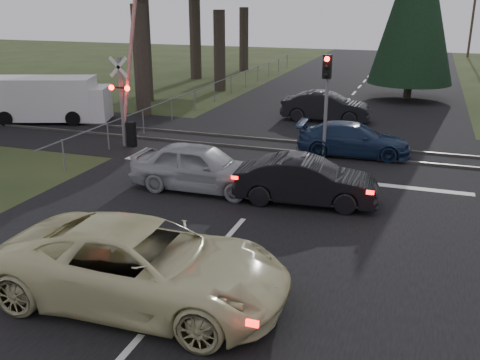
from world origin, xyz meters
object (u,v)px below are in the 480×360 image
at_px(silver_car, 200,167).
at_px(blue_sedan, 354,139).
at_px(crossing_signal, 126,99).
at_px(white_van, 53,99).
at_px(dark_hatchback, 306,181).
at_px(traffic_signal_center, 326,89).
at_px(cream_coupe, 143,265).
at_px(dark_car_far, 326,107).
at_px(utility_pole_far, 473,12).

height_order(silver_car, blue_sedan, silver_car).
distance_m(crossing_signal, silver_car, 6.61).
bearing_deg(blue_sedan, white_van, 82.29).
height_order(dark_hatchback, blue_sedan, dark_hatchback).
distance_m(traffic_signal_center, dark_hatchback, 5.43).
relative_size(cream_coupe, dark_hatchback, 1.40).
bearing_deg(dark_car_far, white_van, 108.08).
bearing_deg(crossing_signal, silver_car, -38.56).
relative_size(crossing_signal, dark_hatchback, 1.58).
distance_m(dark_hatchback, silver_car, 3.62).
distance_m(traffic_signal_center, cream_coupe, 12.03).
distance_m(traffic_signal_center, utility_pole_far, 44.99).
bearing_deg(dark_hatchback, silver_car, 84.00).
bearing_deg(cream_coupe, white_van, 41.14).
xyz_separation_m(utility_pole_far, cream_coupe, (-9.03, -56.10, -3.87)).
bearing_deg(silver_car, dark_hatchback, -91.81).
xyz_separation_m(crossing_signal, utility_pole_far, (15.77, 45.21, 2.67)).
height_order(traffic_signal_center, utility_pole_far, utility_pole_far).
bearing_deg(traffic_signal_center, blue_sedan, 42.98).
xyz_separation_m(crossing_signal, dark_car_far, (7.07, 7.90, -1.30)).
distance_m(dark_car_far, white_van, 14.16).
relative_size(crossing_signal, dark_car_far, 1.52).
bearing_deg(utility_pole_far, white_van, -117.66).
distance_m(cream_coupe, blue_sedan, 13.01).
bearing_deg(white_van, crossing_signal, -46.51).
bearing_deg(silver_car, dark_car_far, -10.23).
height_order(crossing_signal, silver_car, crossing_signal).
distance_m(silver_car, blue_sedan, 7.28).
xyz_separation_m(utility_pole_far, dark_car_far, (-8.70, -37.31, -3.97)).
xyz_separation_m(traffic_signal_center, silver_car, (-3.20, -4.93, -2.02)).
xyz_separation_m(silver_car, blue_sedan, (4.25, 5.91, -0.13)).
bearing_deg(utility_pole_far, traffic_signal_center, -99.60).
height_order(dark_hatchback, white_van, white_van).
bearing_deg(crossing_signal, blue_sedan, 11.32).
bearing_deg(dark_hatchback, crossing_signal, 59.78).
xyz_separation_m(dark_car_far, white_van, (-13.34, -4.74, 0.40)).
relative_size(dark_hatchback, dark_car_far, 0.96).
distance_m(dark_hatchback, blue_sedan, 6.01).
xyz_separation_m(crossing_signal, traffic_signal_center, (8.27, 0.89, 0.75)).
bearing_deg(crossing_signal, utility_pole_far, 70.77).
relative_size(dark_car_far, white_van, 0.74).
bearing_deg(white_van, silver_car, -52.16).
bearing_deg(silver_car, utility_pole_far, -12.96).
bearing_deg(dark_hatchback, utility_pole_far, -13.07).
height_order(dark_hatchback, silver_car, silver_car).
bearing_deg(white_van, blue_sedan, -24.48).
xyz_separation_m(crossing_signal, silver_car, (5.07, -4.04, -1.27)).
bearing_deg(crossing_signal, white_van, 153.21).
distance_m(cream_coupe, silver_car, 7.04).
xyz_separation_m(dark_hatchback, blue_sedan, (0.63, 5.98, -0.06)).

